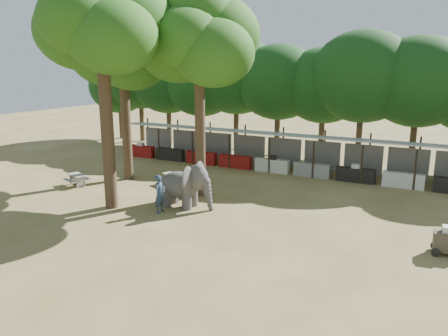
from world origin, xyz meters
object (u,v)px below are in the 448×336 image
at_px(elephant, 186,185).
at_px(handler, 160,194).
at_px(yard_tree_back, 199,38).
at_px(picnic_table_far, 172,178).
at_px(yard_tree_center, 101,21).
at_px(yard_tree_left, 122,48).
at_px(picnic_table_near, 77,178).

xyz_separation_m(elephant, handler, (-0.67, -1.34, -0.21)).
relative_size(yard_tree_back, picnic_table_far, 6.56).
bearing_deg(yard_tree_center, elephant, 24.80).
relative_size(yard_tree_left, picnic_table_near, 6.38).
bearing_deg(handler, yard_tree_back, -4.02).
bearing_deg(handler, yard_tree_left, 49.39).
xyz_separation_m(yard_tree_center, handler, (2.86, 0.29, -8.25)).
distance_m(handler, picnic_table_far, 5.15).
distance_m(yard_tree_center, yard_tree_back, 5.04).
relative_size(yard_tree_back, elephant, 3.70).
xyz_separation_m(yard_tree_back, elephant, (0.52, -2.37, -7.37)).
bearing_deg(picnic_table_near, elephant, 17.07).
bearing_deg(yard_tree_center, yard_tree_back, 53.14).
distance_m(yard_tree_center, handler, 8.73).
bearing_deg(handler, elephant, -28.37).
xyz_separation_m(yard_tree_left, elephant, (6.52, -3.37, -7.03)).
bearing_deg(picnic_table_far, yard_tree_back, 4.55).
bearing_deg(yard_tree_left, yard_tree_center, -59.04).
xyz_separation_m(handler, picnic_table_near, (-7.42, 1.76, -0.51)).
bearing_deg(yard_tree_left, picnic_table_far, -2.60).
relative_size(yard_tree_left, picnic_table_far, 6.37).
bearing_deg(elephant, yard_tree_left, 149.74).
bearing_deg(picnic_table_far, elephant, -23.57).
height_order(yard_tree_left, handler, yard_tree_left).
height_order(yard_tree_left, picnic_table_near, yard_tree_left).
xyz_separation_m(handler, picnic_table_far, (-2.36, 4.55, -0.51)).
bearing_deg(picnic_table_far, yard_tree_center, -72.73).
distance_m(handler, picnic_table_near, 7.64).
relative_size(yard_tree_center, handler, 6.28).
bearing_deg(yard_tree_back, yard_tree_left, 170.54).
xyz_separation_m(yard_tree_center, yard_tree_back, (3.00, 4.00, -0.67)).
relative_size(yard_tree_back, picnic_table_near, 6.58).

